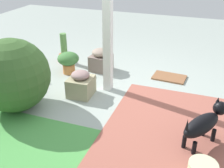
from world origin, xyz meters
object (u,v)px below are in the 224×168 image
object	(u,v)px
porch_pillar	(108,20)
terracotta_pot_spiky	(25,63)
stone_planter_mid	(81,84)
doormat	(169,77)
terracotta_pot_tall	(64,52)
stone_planter_nearest	(101,60)
dog	(204,123)
terracotta_pot_broad	(68,61)
round_shrub	(13,75)

from	to	relation	value
porch_pillar	terracotta_pot_spiky	size ratio (longest dim) A/B	4.32
stone_planter_mid	doormat	distance (m)	1.71
terracotta_pot_spiky	terracotta_pot_tall	size ratio (longest dim) A/B	0.91
stone_planter_nearest	dog	world-z (taller)	dog
terracotta_pot_broad	doormat	bearing A→B (deg)	-166.87
porch_pillar	doormat	xyz separation A→B (m)	(-0.92, -0.79, -1.19)
porch_pillar	stone_planter_mid	world-z (taller)	porch_pillar
stone_planter_mid	dog	world-z (taller)	dog
porch_pillar	terracotta_pot_broad	xyz separation A→B (m)	(0.94, -0.36, -0.94)
terracotta_pot_tall	dog	xyz separation A→B (m)	(-2.90, 1.80, 0.09)
stone_planter_nearest	stone_planter_mid	world-z (taller)	stone_planter_nearest
terracotta_pot_spiky	porch_pillar	bearing A→B (deg)	-178.69
round_shrub	doormat	bearing A→B (deg)	-137.74
porch_pillar	round_shrub	world-z (taller)	porch_pillar
terracotta_pot_broad	stone_planter_nearest	bearing A→B (deg)	-145.93
porch_pillar	dog	size ratio (longest dim) A/B	3.33
doormat	terracotta_pot_tall	bearing A→B (deg)	-1.25
terracotta_pot_spiky	dog	size ratio (longest dim) A/B	0.77
porch_pillar	terracotta_pot_tall	distance (m)	1.83
stone_planter_nearest	stone_planter_mid	bearing A→B (deg)	94.03
terracotta_pot_broad	terracotta_pot_spiky	size ratio (longest dim) A/B	0.76
round_shrub	terracotta_pot_tall	size ratio (longest dim) A/B	1.76
porch_pillar	stone_planter_nearest	bearing A→B (deg)	-59.43
porch_pillar	terracotta_pot_spiky	bearing A→B (deg)	1.31
porch_pillar	stone_planter_nearest	xyz separation A→B (m)	(0.42, -0.71, -0.99)
round_shrub	terracotta_pot_spiky	distance (m)	1.17
round_shrub	porch_pillar	bearing A→B (deg)	-136.49
round_shrub	terracotta_pot_tall	distance (m)	1.91
porch_pillar	stone_planter_mid	bearing A→B (deg)	44.96
terracotta_pot_tall	porch_pillar	bearing A→B (deg)	147.13
dog	round_shrub	bearing A→B (deg)	1.42
terracotta_pot_spiky	doormat	bearing A→B (deg)	-162.09
porch_pillar	round_shrub	bearing A→B (deg)	43.51
porch_pillar	doormat	bearing A→B (deg)	-139.28
round_shrub	terracotta_pot_broad	bearing A→B (deg)	-95.67
terracotta_pot_spiky	dog	world-z (taller)	terracotta_pot_spiky
stone_planter_nearest	doormat	xyz separation A→B (m)	(-1.34, -0.08, -0.20)
round_shrub	doormat	distance (m)	2.75
round_shrub	doormat	size ratio (longest dim) A/B	1.82
stone_planter_mid	dog	size ratio (longest dim) A/B	0.59
dog	doormat	world-z (taller)	dog
stone_planter_mid	terracotta_pot_tall	distance (m)	1.52
terracotta_pot_tall	doormat	world-z (taller)	terracotta_pot_tall
stone_planter_mid	terracotta_pot_tall	xyz separation A→B (m)	(0.95, -1.19, 0.02)
dog	doormat	distance (m)	1.90
stone_planter_nearest	stone_planter_mid	size ratio (longest dim) A/B	1.03
terracotta_pot_spiky	doormat	distance (m)	2.71
stone_planter_nearest	terracotta_pot_spiky	size ratio (longest dim) A/B	0.79
terracotta_pot_spiky	terracotta_pot_broad	bearing A→B (deg)	-150.64
round_shrub	stone_planter_mid	bearing A→B (deg)	-137.19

